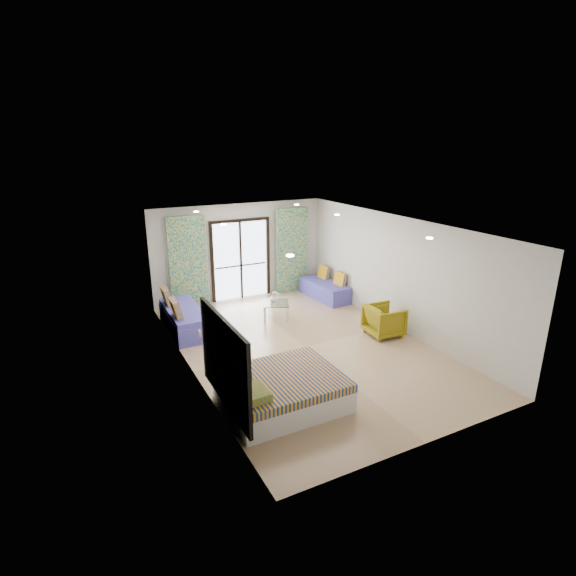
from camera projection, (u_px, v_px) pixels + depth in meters
name	position (u px, v px, depth m)	size (l,w,h in m)	color
floor	(304.00, 347.00, 9.90)	(5.00, 7.50, 0.01)	#A18260
ceiling	(306.00, 225.00, 9.06)	(5.00, 7.50, 0.01)	silver
wall_back	(240.00, 252.00, 12.65)	(5.00, 0.01, 2.70)	silver
wall_front	(435.00, 362.00, 6.31)	(5.00, 0.01, 2.70)	silver
wall_left	(189.00, 308.00, 8.39)	(0.01, 7.50, 2.70)	silver
wall_right	(398.00, 273.00, 10.57)	(0.01, 7.50, 2.70)	silver
balcony_door	(241.00, 255.00, 12.65)	(1.76, 0.08, 2.28)	black
balcony_rail	(241.00, 265.00, 12.76)	(1.52, 0.03, 0.04)	#595451
curtain_left	(188.00, 263.00, 11.85)	(1.00, 0.10, 2.50)	silver
curtain_right	(292.00, 251.00, 13.20)	(1.00, 0.10, 2.50)	silver
downlight_a	(290.00, 255.00, 6.77)	(0.12, 0.12, 0.02)	#FFE0B2
downlight_b	(429.00, 238.00, 7.99)	(0.12, 0.12, 0.02)	#FFE0B2
downlight_c	(223.00, 224.00, 9.31)	(0.12, 0.12, 0.02)	#FFE0B2
downlight_d	(337.00, 215.00, 10.52)	(0.12, 0.12, 0.02)	#FFE0B2
downlight_e	(196.00, 212.00, 11.00)	(0.12, 0.12, 0.02)	#FFE0B2
downlight_f	(297.00, 205.00, 12.21)	(0.12, 0.12, 0.02)	#FFE0B2
headboard	(224.00, 362.00, 6.96)	(0.06, 2.10, 1.50)	black
switch_plate	(200.00, 333.00, 8.01)	(0.02, 0.10, 0.10)	silver
bed	(281.00, 390.00, 7.63)	(1.97, 1.61, 0.68)	silver
daybed_left	(184.00, 318.00, 10.67)	(0.79, 2.00, 0.98)	#4B48AD
daybed_right	(325.00, 289.00, 12.91)	(0.77, 1.74, 0.84)	#4B48AD
coffee_table	(276.00, 304.00, 11.35)	(0.85, 0.85, 0.75)	silver
vase	(273.00, 299.00, 11.35)	(0.17, 0.18, 0.17)	white
armchair	(384.00, 319.00, 10.38)	(0.77, 0.72, 0.79)	olive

